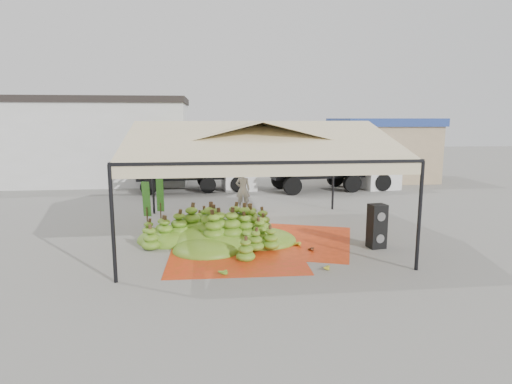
{
  "coord_description": "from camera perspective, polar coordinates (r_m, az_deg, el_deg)",
  "views": [
    {
      "loc": [
        -1.62,
        -14.62,
        4.1
      ],
      "look_at": [
        0.2,
        1.5,
        1.3
      ],
      "focal_mm": 30.0,
      "sensor_mm": 36.0,
      "label": 1
    }
  ],
  "objects": [
    {
      "name": "tarp_right",
      "position": [
        14.73,
        4.47,
        -6.37
      ],
      "size": [
        5.2,
        5.33,
        0.01
      ],
      "primitive_type": "cube",
      "rotation": [
        0.0,
        0.0,
        -0.33
      ],
      "color": "#E54015",
      "rests_on": "ground"
    },
    {
      "name": "truck_left",
      "position": [
        24.74,
        -7.34,
        3.48
      ],
      "size": [
        6.87,
        2.86,
        2.3
      ],
      "rotation": [
        0.0,
        0.0,
        0.09
      ],
      "color": "#492818",
      "rests_on": "ground"
    },
    {
      "name": "hand_green",
      "position": [
        11.64,
        -4.62,
        -10.35
      ],
      "size": [
        0.56,
        0.55,
        0.2
      ],
      "primitive_type": "ellipsoid",
      "rotation": [
        0.0,
        0.0,
        -0.7
      ],
      "color": "#3E821B",
      "rests_on": "ground"
    },
    {
      "name": "vendor",
      "position": [
        19.5,
        -1.76,
        0.33
      ],
      "size": [
        0.67,
        0.45,
        1.79
      ],
      "primitive_type": "imported",
      "rotation": [
        0.0,
        0.0,
        3.11
      ],
      "color": "gray",
      "rests_on": "ground"
    },
    {
      "name": "hand_red_a",
      "position": [
        13.55,
        7.08,
        -7.5
      ],
      "size": [
        0.43,
        0.37,
        0.18
      ],
      "primitive_type": "ellipsoid",
      "rotation": [
        0.0,
        0.0,
        0.1
      ],
      "color": "#582914",
      "rests_on": "ground"
    },
    {
      "name": "building_tan",
      "position": [
        30.04,
        16.41,
        5.52
      ],
      "size": [
        6.3,
        5.3,
        4.1
      ],
      "color": "tan",
      "rests_on": "ground"
    },
    {
      "name": "canopy_tent",
      "position": [
        14.74,
        -0.12,
        6.68
      ],
      "size": [
        8.1,
        8.1,
        4.0
      ],
      "color": "black",
      "rests_on": "ground"
    },
    {
      "name": "building_white",
      "position": [
        29.86,
        -22.89,
        6.36
      ],
      "size": [
        14.3,
        6.3,
        5.4
      ],
      "color": "silver",
      "rests_on": "ground"
    },
    {
      "name": "ground",
      "position": [
        15.27,
        -0.11,
        -5.78
      ],
      "size": [
        90.0,
        90.0,
        0.0
      ],
      "primitive_type": "plane",
      "color": "slate",
      "rests_on": "ground"
    },
    {
      "name": "hand_red_b",
      "position": [
        14.75,
        15.06,
        -6.29
      ],
      "size": [
        0.56,
        0.55,
        0.2
      ],
      "primitive_type": "ellipsoid",
      "rotation": [
        0.0,
        0.0,
        0.66
      ],
      "color": "maroon",
      "rests_on": "ground"
    },
    {
      "name": "hand_yellow_b",
      "position": [
        13.98,
        5.29,
        -6.86
      ],
      "size": [
        0.56,
        0.51,
        0.21
      ],
      "primitive_type": "ellipsoid",
      "rotation": [
        0.0,
        0.0,
        0.32
      ],
      "color": "gold",
      "rests_on": "ground"
    },
    {
      "name": "hand_yellow_a",
      "position": [
        12.05,
        9.04,
        -9.76
      ],
      "size": [
        0.5,
        0.46,
        0.18
      ],
      "primitive_type": "ellipsoid",
      "rotation": [
        0.0,
        0.0,
        -0.43
      ],
      "color": "gold",
      "rests_on": "ground"
    },
    {
      "name": "banana_heap",
      "position": [
        14.47,
        -4.86,
        -4.25
      ],
      "size": [
        6.1,
        5.22,
        1.2
      ],
      "primitive_type": "ellipsoid",
      "rotation": [
        0.0,
        0.0,
        0.12
      ],
      "color": "#497718",
      "rests_on": "ground"
    },
    {
      "name": "truck_right",
      "position": [
        25.29,
        11.03,
        3.87
      ],
      "size": [
        7.71,
        3.55,
        2.55
      ],
      "rotation": [
        0.0,
        0.0,
        0.14
      ],
      "color": "#473217",
      "rests_on": "ground"
    },
    {
      "name": "speaker_stack",
      "position": [
        14.2,
        15.82,
        -4.4
      ],
      "size": [
        0.58,
        0.52,
        1.42
      ],
      "rotation": [
        0.0,
        0.0,
        0.16
      ],
      "color": "black",
      "rests_on": "ground"
    },
    {
      "name": "tarp_left",
      "position": [
        13.15,
        -2.72,
        -8.36
      ],
      "size": [
        4.09,
        3.9,
        0.01
      ],
      "primitive_type": "cube",
      "rotation": [
        0.0,
        0.0,
        -0.02
      ],
      "color": "red",
      "rests_on": "ground"
    },
    {
      "name": "hanging_bunches",
      "position": [
        13.75,
        3.74,
        3.59
      ],
      "size": [
        4.74,
        0.24,
        0.2
      ],
      "color": "#4F6F17",
      "rests_on": "ground"
    },
    {
      "name": "banana_leaves",
      "position": [
        16.73,
        -13.42,
        -4.67
      ],
      "size": [
        0.96,
        1.36,
        3.7
      ],
      "primitive_type": null,
      "color": "#346F1D",
      "rests_on": "ground"
    }
  ]
}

